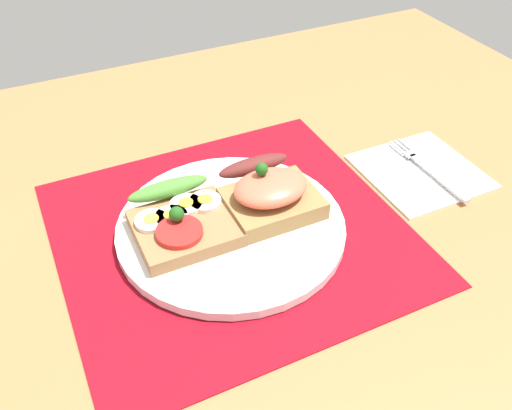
% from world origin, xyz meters
% --- Properties ---
extents(ground_plane, '(1.20, 0.90, 0.03)m').
position_xyz_m(ground_plane, '(0.00, 0.00, -0.02)').
color(ground_plane, '#A46C3F').
extents(placemat, '(0.37, 0.35, 0.00)m').
position_xyz_m(placemat, '(0.00, 0.00, 0.00)').
color(placemat, maroon).
rests_on(placemat, ground_plane).
extents(plate, '(0.25, 0.25, 0.01)m').
position_xyz_m(plate, '(0.00, 0.00, 0.01)').
color(plate, white).
rests_on(plate, placemat).
extents(sandwich_egg_tomato, '(0.10, 0.11, 0.04)m').
position_xyz_m(sandwich_egg_tomato, '(-0.05, 0.01, 0.03)').
color(sandwich_egg_tomato, '#9A6C44').
rests_on(sandwich_egg_tomato, plate).
extents(sandwich_salmon, '(0.10, 0.09, 0.06)m').
position_xyz_m(sandwich_salmon, '(0.05, 0.01, 0.04)').
color(sandwich_salmon, olive).
rests_on(sandwich_salmon, plate).
extents(napkin, '(0.14, 0.14, 0.01)m').
position_xyz_m(napkin, '(0.26, -0.00, 0.00)').
color(napkin, white).
rests_on(napkin, ground_plane).
extents(fork, '(0.02, 0.14, 0.00)m').
position_xyz_m(fork, '(0.26, -0.00, 0.01)').
color(fork, '#B7B7BC').
rests_on(fork, napkin).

